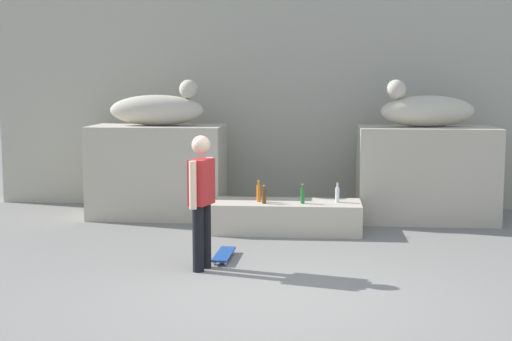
# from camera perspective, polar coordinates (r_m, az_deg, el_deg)

# --- Properties ---
(ground_plane) EXTENTS (40.00, 40.00, 0.00)m
(ground_plane) POSITION_cam_1_polar(r_m,az_deg,el_deg) (8.05, 1.41, -9.77)
(ground_plane) COLOR slate
(facade_wall) EXTENTS (11.12, 0.60, 5.73)m
(facade_wall) POSITION_cam_1_polar(r_m,az_deg,el_deg) (13.68, 2.96, 9.32)
(facade_wall) COLOR #AAA693
(facade_wall) RESTS_ON ground_plane
(pedestal_left) EXTENTS (2.25, 1.19, 1.57)m
(pedestal_left) POSITION_cam_1_polar(r_m,az_deg,el_deg) (12.57, -7.71, -0.06)
(pedestal_left) COLOR #B7AD99
(pedestal_left) RESTS_ON ground_plane
(pedestal_right) EXTENTS (2.25, 1.19, 1.57)m
(pedestal_right) POSITION_cam_1_polar(r_m,az_deg,el_deg) (12.40, 13.18, -0.28)
(pedestal_right) COLOR #B7AD99
(pedestal_right) RESTS_ON ground_plane
(statue_reclining_left) EXTENTS (1.62, 0.61, 0.78)m
(statue_reclining_left) POSITION_cam_1_polar(r_m,az_deg,el_deg) (12.47, -7.63, 4.81)
(statue_reclining_left) COLOR beige
(statue_reclining_left) RESTS_ON pedestal_left
(statue_reclining_right) EXTENTS (1.68, 0.89, 0.78)m
(statue_reclining_right) POSITION_cam_1_polar(r_m,az_deg,el_deg) (12.30, 13.16, 4.66)
(statue_reclining_right) COLOR beige
(statue_reclining_right) RESTS_ON pedestal_right
(ledge_block) EXTENTS (2.28, 0.88, 0.47)m
(ledge_block) POSITION_cam_1_polar(r_m,az_deg,el_deg) (11.28, 2.44, -3.64)
(ledge_block) COLOR #B7AD99
(ledge_block) RESTS_ON ground_plane
(skater) EXTENTS (0.30, 0.52, 1.67)m
(skater) POSITION_cam_1_polar(r_m,az_deg,el_deg) (8.94, -4.30, -2.03)
(skater) COLOR black
(skater) RESTS_ON ground_plane
(skateboard) EXTENTS (0.23, 0.81, 0.08)m
(skateboard) POSITION_cam_1_polar(r_m,az_deg,el_deg) (9.61, -2.53, -6.58)
(skateboard) COLOR navy
(skateboard) RESTS_ON ground_plane
(bottle_orange) EXTENTS (0.06, 0.06, 0.33)m
(bottle_orange) POSITION_cam_1_polar(r_m,az_deg,el_deg) (11.22, 0.20, -1.76)
(bottle_orange) COLOR orange
(bottle_orange) RESTS_ON ledge_block
(bottle_green) EXTENTS (0.06, 0.06, 0.30)m
(bottle_green) POSITION_cam_1_polar(r_m,az_deg,el_deg) (11.08, 3.67, -1.96)
(bottle_green) COLOR #1E722D
(bottle_green) RESTS_ON ledge_block
(bottle_clear) EXTENTS (0.06, 0.06, 0.30)m
(bottle_clear) POSITION_cam_1_polar(r_m,az_deg,el_deg) (11.23, 6.39, -1.86)
(bottle_clear) COLOR silver
(bottle_clear) RESTS_ON ledge_block
(bottle_brown) EXTENTS (0.06, 0.06, 0.28)m
(bottle_brown) POSITION_cam_1_polar(r_m,az_deg,el_deg) (11.05, 0.64, -2.02)
(bottle_brown) COLOR #593314
(bottle_brown) RESTS_ON ledge_block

